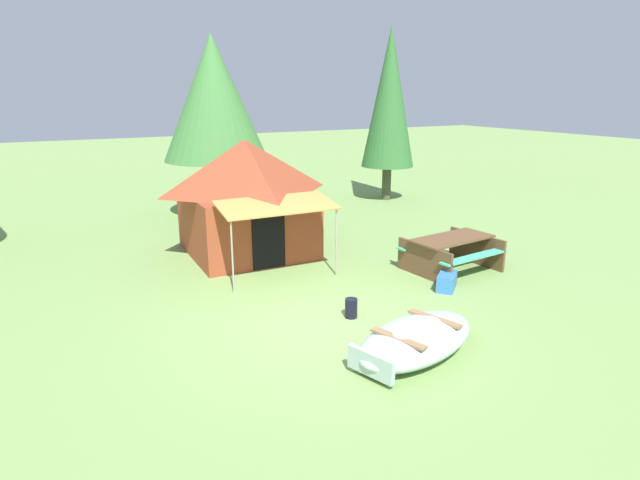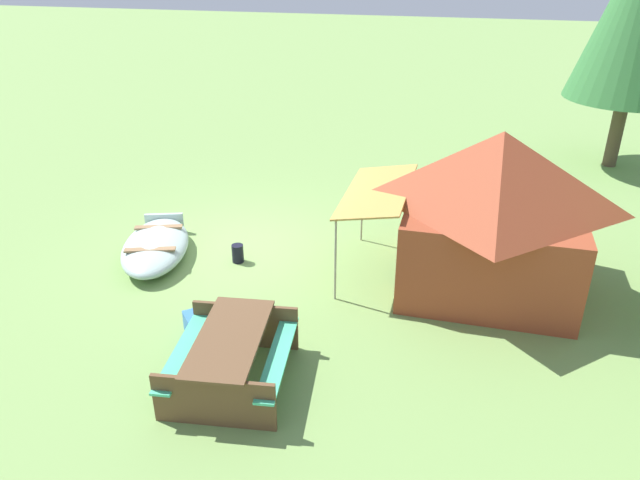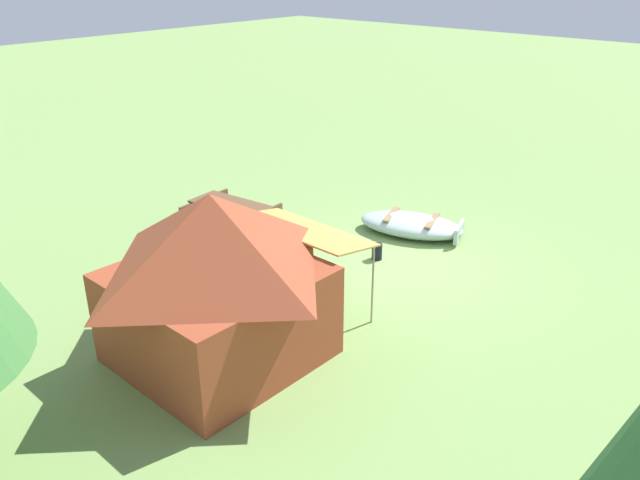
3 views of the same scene
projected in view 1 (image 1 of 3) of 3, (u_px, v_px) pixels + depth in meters
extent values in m
plane|color=#759A51|center=(323.00, 323.00, 8.90)|extent=(80.00, 80.00, 0.00)
ellipsoid|color=#A4BCB6|center=(416.00, 339.00, 7.84)|extent=(2.63, 1.86, 0.45)
ellipsoid|color=#39413F|center=(416.00, 337.00, 7.83)|extent=(2.40, 1.67, 0.16)
cube|color=olive|center=(434.00, 318.00, 8.12)|extent=(0.41, 0.91, 0.04)
cube|color=olive|center=(398.00, 338.00, 7.47)|extent=(0.41, 0.91, 0.04)
cube|color=#A4BCB6|center=(371.00, 364.00, 7.09)|extent=(0.31, 0.75, 0.34)
cube|color=#983F25|center=(247.00, 222.00, 12.62)|extent=(2.77, 2.85, 1.51)
pyramid|color=#983F25|center=(245.00, 166.00, 12.25)|extent=(2.99, 3.08, 1.23)
cube|color=black|center=(269.00, 242.00, 11.45)|extent=(0.76, 0.04, 1.21)
cube|color=#B99043|center=(277.00, 205.00, 10.73)|extent=(2.47, 1.13, 0.21)
cylinder|color=gray|center=(336.00, 243.00, 11.06)|extent=(0.04, 0.04, 1.44)
cylinder|color=gray|center=(232.00, 258.00, 10.07)|extent=(0.04, 0.04, 1.44)
cube|color=brown|center=(452.00, 238.00, 11.36)|extent=(1.94, 1.04, 0.04)
cube|color=#47C191|center=(430.00, 243.00, 11.94)|extent=(1.88, 0.46, 0.04)
cube|color=#47C191|center=(475.00, 257.00, 10.92)|extent=(1.88, 0.46, 0.04)
cube|color=brown|center=(476.00, 249.00, 11.91)|extent=(0.23, 1.54, 0.71)
cube|color=brown|center=(424.00, 261.00, 11.02)|extent=(0.23, 1.54, 0.71)
cube|color=#3471BF|center=(447.00, 282.00, 10.39)|extent=(0.66, 0.63, 0.33)
cylinder|color=black|center=(351.00, 308.00, 9.10)|extent=(0.30, 0.30, 0.34)
cylinder|color=#433D27|center=(219.00, 188.00, 16.42)|extent=(0.26, 0.26, 1.76)
cone|color=#407B3A|center=(214.00, 98.00, 15.67)|extent=(3.17, 3.17, 3.70)
cylinder|color=#434535|center=(386.00, 183.00, 18.95)|extent=(0.33, 0.33, 1.22)
cone|color=#316930|center=(389.00, 98.00, 18.13)|extent=(1.85, 1.85, 4.76)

